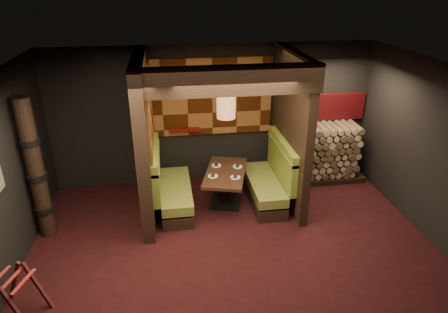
% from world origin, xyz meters
% --- Properties ---
extents(floor, '(6.50, 5.50, 0.02)m').
position_xyz_m(floor, '(0.00, 0.00, -0.01)').
color(floor, black).
rests_on(floor, ground).
extents(ceiling, '(6.50, 5.50, 0.02)m').
position_xyz_m(ceiling, '(0.00, 0.00, 2.86)').
color(ceiling, black).
rests_on(ceiling, ground).
extents(wall_back, '(6.50, 0.02, 2.85)m').
position_xyz_m(wall_back, '(0.00, 2.76, 1.43)').
color(wall_back, black).
rests_on(wall_back, ground).
extents(wall_right, '(0.02, 5.50, 2.85)m').
position_xyz_m(wall_right, '(3.26, 0.00, 1.43)').
color(wall_right, black).
rests_on(wall_right, ground).
extents(partition_left, '(0.20, 2.20, 2.85)m').
position_xyz_m(partition_left, '(-1.35, 1.65, 1.43)').
color(partition_left, black).
rests_on(partition_left, floor).
extents(partition_right, '(0.15, 2.10, 2.85)m').
position_xyz_m(partition_right, '(1.30, 1.70, 1.43)').
color(partition_right, black).
rests_on(partition_right, floor).
extents(header_beam, '(2.85, 0.18, 0.44)m').
position_xyz_m(header_beam, '(-0.02, 0.70, 2.63)').
color(header_beam, black).
rests_on(header_beam, partition_left).
extents(tapa_back_panel, '(2.40, 0.06, 1.55)m').
position_xyz_m(tapa_back_panel, '(-0.02, 2.71, 1.82)').
color(tapa_back_panel, brown).
rests_on(tapa_back_panel, wall_back).
extents(tapa_side_panel, '(0.04, 1.85, 1.45)m').
position_xyz_m(tapa_side_panel, '(-1.23, 1.82, 1.85)').
color(tapa_side_panel, brown).
rests_on(tapa_side_panel, partition_left).
extents(lacquer_shelf, '(0.60, 0.12, 0.07)m').
position_xyz_m(lacquer_shelf, '(-0.60, 2.65, 1.18)').
color(lacquer_shelf, '#580E09').
rests_on(lacquer_shelf, wall_back).
extents(booth_bench_left, '(0.68, 1.60, 1.14)m').
position_xyz_m(booth_bench_left, '(-0.96, 1.65, 0.40)').
color(booth_bench_left, black).
rests_on(booth_bench_left, floor).
extents(booth_bench_right, '(0.68, 1.60, 1.14)m').
position_xyz_m(booth_bench_right, '(0.93, 1.65, 0.40)').
color(booth_bench_right, black).
rests_on(booth_bench_right, floor).
extents(dining_table, '(1.03, 1.45, 0.69)m').
position_xyz_m(dining_table, '(0.08, 1.63, 0.46)').
color(dining_table, black).
rests_on(dining_table, floor).
extents(place_settings, '(0.70, 0.72, 0.03)m').
position_xyz_m(place_settings, '(0.08, 1.63, 0.70)').
color(place_settings, white).
rests_on(place_settings, dining_table).
extents(pendant_lamp, '(0.33, 0.33, 1.09)m').
position_xyz_m(pendant_lamp, '(0.08, 1.58, 1.99)').
color(pendant_lamp, '#9A623B').
rests_on(pendant_lamp, ceiling).
extents(luggage_rack, '(0.80, 0.67, 0.75)m').
position_xyz_m(luggage_rack, '(-2.97, -0.76, 0.37)').
color(luggage_rack, '#411417').
rests_on(luggage_rack, floor).
extents(totem_column, '(0.31, 0.31, 2.40)m').
position_xyz_m(totem_column, '(-3.05, 1.10, 1.19)').
color(totem_column, black).
rests_on(totem_column, floor).
extents(firewood_stack, '(1.73, 0.70, 1.22)m').
position_xyz_m(firewood_stack, '(2.29, 2.35, 0.61)').
color(firewood_stack, black).
rests_on(firewood_stack, floor).
extents(mosaic_header, '(1.83, 0.10, 0.56)m').
position_xyz_m(mosaic_header, '(2.29, 2.68, 1.50)').
color(mosaic_header, maroon).
rests_on(mosaic_header, wall_back).
extents(bay_front_post, '(0.08, 0.08, 2.85)m').
position_xyz_m(bay_front_post, '(1.39, 1.96, 1.43)').
color(bay_front_post, black).
rests_on(bay_front_post, floor).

